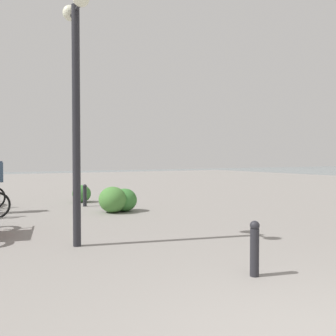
{
  "coord_description": "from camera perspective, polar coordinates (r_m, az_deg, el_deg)",
  "views": [
    {
      "loc": [
        -1.51,
        2.48,
        1.57
      ],
      "look_at": [
        8.94,
        -3.41,
        1.23
      ],
      "focal_mm": 38.08,
      "sensor_mm": 36.0,
      "label": 1
    }
  ],
  "objects": [
    {
      "name": "shrub_wide",
      "position": [
        10.64,
        -8.64,
        -5.3
      ],
      "size": [
        0.68,
        0.62,
        0.58
      ],
      "color": "#2D6628",
      "rests_on": "ground"
    },
    {
      "name": "bollard_mid",
      "position": [
        11.86,
        -13.17,
        -4.2
      ],
      "size": [
        0.13,
        0.13,
        0.72
      ],
      "color": "#232328",
      "rests_on": "ground"
    },
    {
      "name": "shrub_round",
      "position": [
        13.01,
        -13.67,
        -4.01
      ],
      "size": [
        0.72,
        0.64,
        0.61
      ],
      "color": "#387533",
      "rests_on": "ground"
    },
    {
      "name": "shrub_tall",
      "position": [
        10.38,
        -8.85,
        -5.02
      ],
      "size": [
        0.88,
        0.79,
        0.74
      ],
      "color": "#477F38",
      "rests_on": "ground"
    },
    {
      "name": "lamppost",
      "position": [
        6.63,
        -14.52,
        12.91
      ],
      "size": [
        0.98,
        0.28,
        4.37
      ],
      "color": "#232328",
      "rests_on": "ground"
    },
    {
      "name": "shrub_low",
      "position": [
        10.59,
        -6.95,
        -5.09
      ],
      "size": [
        0.79,
        0.71,
        0.67
      ],
      "color": "#387533",
      "rests_on": "ground"
    },
    {
      "name": "bollard_near",
      "position": [
        4.97,
        13.69,
        -12.21
      ],
      "size": [
        0.13,
        0.13,
        0.74
      ],
      "color": "#232328",
      "rests_on": "ground"
    }
  ]
}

